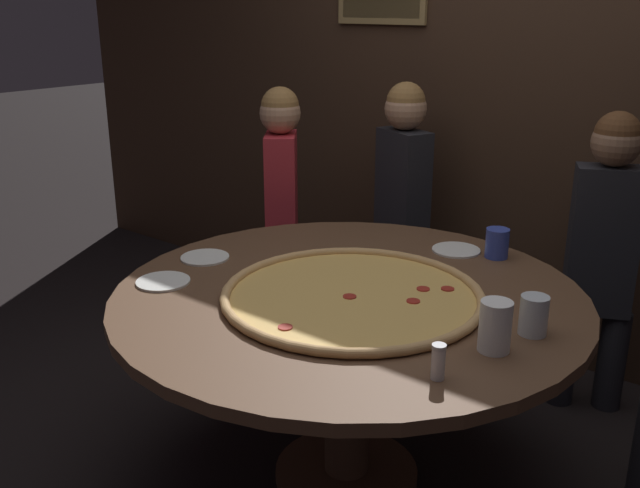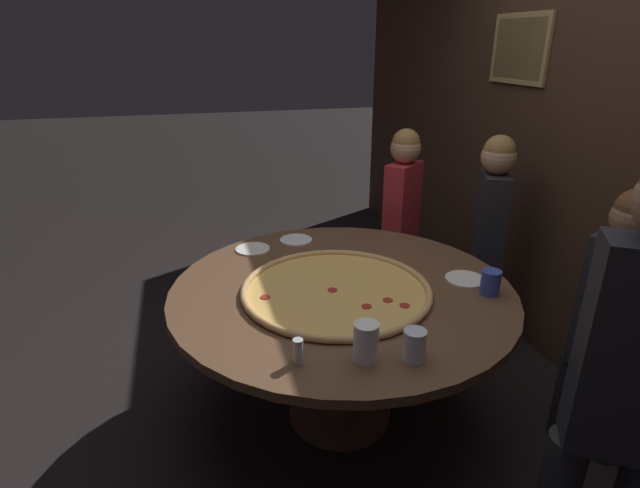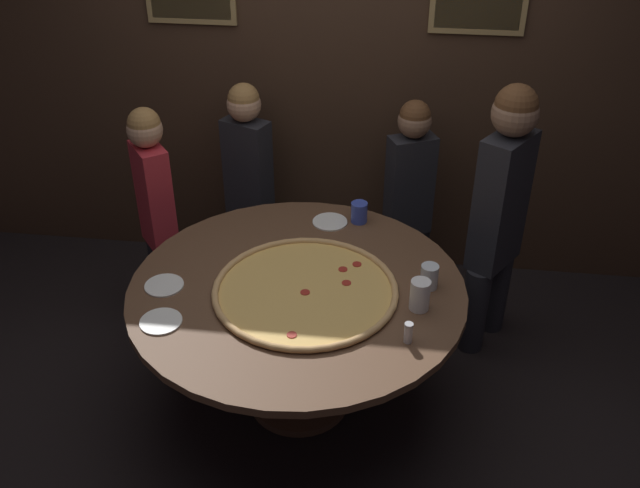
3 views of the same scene
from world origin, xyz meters
name	(u,v)px [view 2 (image 2 of 3)]	position (x,y,z in m)	size (l,w,h in m)	color
ground_plane	(340,414)	(0.00, 0.00, 0.00)	(24.00, 24.00, 0.00)	black
back_wall	(615,149)	(0.00, 1.39, 1.30)	(6.40, 0.08, 2.60)	#3D281C
dining_table	(342,311)	(0.00, 0.00, 0.61)	(1.58, 1.58, 0.74)	brown
giant_pizza	(336,289)	(0.05, -0.04, 0.75)	(0.86, 0.86, 0.03)	#EAB75B
drink_cup_beside_pizza	(414,345)	(0.61, 0.07, 0.80)	(0.08, 0.08, 0.12)	silver
drink_cup_far_left	(366,342)	(0.57, -0.09, 0.81)	(0.09, 0.09, 0.15)	white
drink_cup_near_left	(490,282)	(0.24, 0.62, 0.80)	(0.09, 0.09, 0.11)	#384CB7
white_plate_beside_cup	(465,279)	(0.09, 0.59, 0.74)	(0.19, 0.19, 0.01)	white
white_plate_right_side	(253,249)	(-0.55, -0.34, 0.74)	(0.19, 0.19, 0.01)	white
white_plate_far_back	(296,240)	(-0.62, -0.08, 0.74)	(0.18, 0.18, 0.01)	white
condiment_shaker	(298,351)	(0.52, -0.33, 0.79)	(0.04, 0.04, 0.10)	silver
diner_side_left	(612,313)	(0.50, 1.05, 0.72)	(0.33, 0.24, 1.27)	#232328
diner_centre_back	(489,230)	(-0.46, 1.07, 0.74)	(0.35, 0.24, 1.31)	#232328
diner_side_right	(634,362)	(0.97, 0.64, 0.87)	(0.33, 0.39, 1.53)	#232328
diner_far_left	(402,214)	(-0.92, 0.71, 0.73)	(0.29, 0.33, 1.29)	#232328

